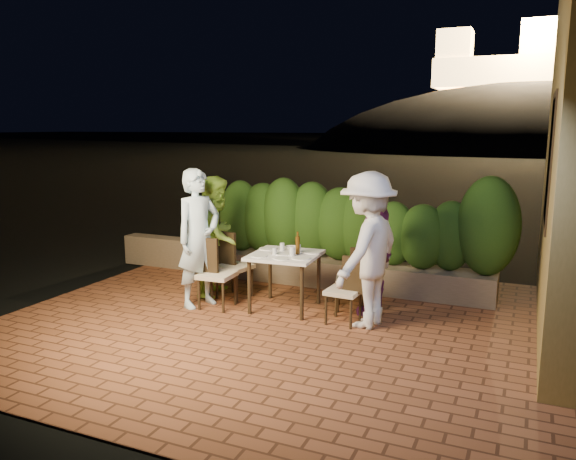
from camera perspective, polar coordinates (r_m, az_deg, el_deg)
The scene contains 31 objects.
ground at distance 6.62m, azimuth -1.51°, elevation -10.92°, with size 400.00×400.00×0.00m, color black.
terrace_floor at distance 7.06m, azimuth 0.23°, elevation -9.99°, with size 7.00×6.00×0.15m, color brown.
window_pane at distance 7.09m, azimuth 25.31°, elevation 6.30°, with size 0.08×1.00×1.40m, color black.
window_frame at distance 7.09m, azimuth 25.23°, elevation 6.30°, with size 0.06×1.15×1.55m, color black.
planter at distance 8.53m, azimuth 6.29°, elevation -4.50°, with size 4.20×0.55×0.40m, color #716048.
hedge at distance 8.37m, azimuth 6.39°, elevation 0.47°, with size 4.00×0.70×1.10m, color #1F4011, non-canonical shape.
parapet at distance 9.80m, azimuth -10.71°, elevation -2.35°, with size 2.20×0.30×0.50m, color #716048.
hill at distance 65.89m, azimuth 22.96°, elevation 4.08°, with size 52.00×40.00×22.00m, color black.
fortress at distance 66.08m, azimuth 23.90°, elevation 16.66°, with size 26.00×8.00×8.00m, color #FFCC7A, non-canonical shape.
dining_table at distance 7.46m, azimuth -0.31°, elevation -5.24°, with size 0.86×0.86×0.75m, color white, non-canonical shape.
plate_nw at distance 7.22m, azimuth -2.90°, elevation -2.65°, with size 0.21×0.21×0.01m, color white.
plate_sw at distance 7.64m, azimuth -2.05°, elevation -1.91°, with size 0.24×0.24×0.01m, color white.
plate_ne at distance 7.09m, azimuth 1.33°, elevation -2.88°, with size 0.24×0.24×0.01m, color white.
plate_se at distance 7.44m, azimuth 2.48°, elevation -2.25°, with size 0.25×0.25×0.01m, color white.
plate_centre at distance 7.34m, azimuth -0.57°, elevation -2.42°, with size 0.23×0.23×0.01m, color white.
plate_front at distance 7.08m, azimuth -0.70°, elevation -2.90°, with size 0.21×0.21×0.01m, color white.
glass_nw at distance 7.28m, azimuth -1.37°, elevation -2.19°, with size 0.06×0.06×0.10m, color silver.
glass_sw at distance 7.54m, azimuth -0.60°, elevation -1.72°, with size 0.06×0.06×0.11m, color silver.
glass_ne at distance 7.23m, azimuth 0.42°, elevation -2.18°, with size 0.07×0.07×0.12m, color silver.
glass_se at distance 7.46m, azimuth 1.08°, elevation -1.87°, with size 0.06×0.06×0.10m, color silver.
beer_bottle at distance 7.31m, azimuth 0.98°, elevation -1.32°, with size 0.06×0.06×0.30m, color #4C2E0C, non-canonical shape.
bowl at distance 7.63m, azimuth 0.33°, elevation -1.81°, with size 0.16×0.16×0.04m, color white.
chair_left_front at distance 7.54m, azimuth -7.24°, elevation -4.39°, with size 0.44×0.44×0.94m, color black, non-canonical shape.
chair_left_back at distance 7.96m, azimuth -5.48°, elevation -3.59°, with size 0.43×0.43×0.93m, color black, non-canonical shape.
chair_right_front at distance 6.94m, azimuth 5.67°, elevation -6.04°, with size 0.40×0.40×0.85m, color black, non-canonical shape.
chair_right_back at distance 7.47m, azimuth 6.41°, elevation -4.92°, with size 0.39×0.39×0.84m, color black, non-canonical shape.
diner_blue at distance 7.56m, azimuth -9.05°, elevation -0.83°, with size 0.68×0.44×1.86m, color #BCE1F2.
diner_green at distance 8.08m, azimuth -7.19°, elevation -0.59°, with size 0.83×0.65×1.71m, color #A1DA44.
diner_white at distance 6.78m, azimuth 8.10°, elevation -2.02°, with size 1.21×0.70×1.88m, color silver.
diner_purple at distance 7.27m, azimuth 8.86°, elevation -1.76°, with size 1.02×0.42×1.74m, color #712673.
parapet_lamp at distance 9.43m, azimuth -7.97°, elevation -0.77°, with size 0.10×0.10×0.14m, color orange.
Camera 1 is at (2.62, -5.58, 2.39)m, focal length 35.00 mm.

